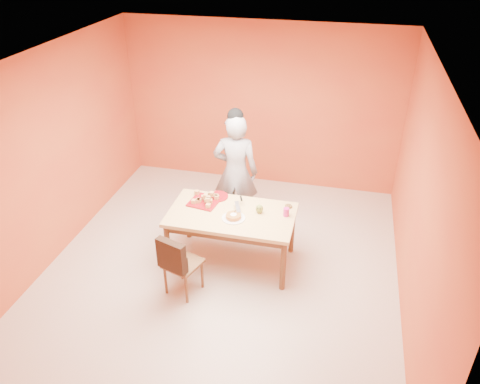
% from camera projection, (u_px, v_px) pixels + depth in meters
% --- Properties ---
extents(floor, '(5.00, 5.00, 0.00)m').
position_uv_depth(floor, '(222.00, 268.00, 6.17)').
color(floor, beige).
rests_on(floor, ground).
extents(ceiling, '(5.00, 5.00, 0.00)m').
position_uv_depth(ceiling, '(217.00, 64.00, 4.80)').
color(ceiling, white).
rests_on(ceiling, wall_back).
extents(wall_back, '(4.50, 0.00, 4.50)m').
position_uv_depth(wall_back, '(261.00, 106.00, 7.58)').
color(wall_back, '#C75D2E').
rests_on(wall_back, floor).
extents(wall_left, '(0.00, 5.00, 5.00)m').
position_uv_depth(wall_left, '(49.00, 159.00, 5.93)').
color(wall_left, '#C75D2E').
rests_on(wall_left, floor).
extents(wall_right, '(0.00, 5.00, 5.00)m').
position_uv_depth(wall_right, '(421.00, 202.00, 5.03)').
color(wall_right, '#C75D2E').
rests_on(wall_right, floor).
extents(dining_table, '(1.60, 0.90, 0.76)m').
position_uv_depth(dining_table, '(232.00, 219.00, 5.97)').
color(dining_table, tan).
rests_on(dining_table, floor).
extents(dining_chair, '(0.51, 0.56, 0.86)m').
position_uv_depth(dining_chair, '(182.00, 263.00, 5.57)').
color(dining_chair, brown).
rests_on(dining_chair, floor).
extents(pastry_pile, '(0.33, 0.33, 0.11)m').
position_uv_depth(pastry_pile, '(204.00, 197.00, 6.11)').
color(pastry_pile, tan).
rests_on(pastry_pile, pastry_platter).
extents(person, '(0.67, 0.47, 1.75)m').
position_uv_depth(person, '(236.00, 172.00, 6.62)').
color(person, '#939396').
rests_on(person, floor).
extents(pastry_platter, '(0.42, 0.42, 0.02)m').
position_uv_depth(pastry_platter, '(204.00, 202.00, 6.14)').
color(pastry_platter, maroon).
rests_on(pastry_platter, dining_table).
extents(red_dinner_plate, '(0.36, 0.36, 0.02)m').
position_uv_depth(red_dinner_plate, '(218.00, 196.00, 6.26)').
color(red_dinner_plate, maroon).
rests_on(red_dinner_plate, dining_table).
extents(white_cake_plate, '(0.34, 0.34, 0.01)m').
position_uv_depth(white_cake_plate, '(234.00, 218.00, 5.82)').
color(white_cake_plate, silver).
rests_on(white_cake_plate, dining_table).
extents(sponge_cake, '(0.24, 0.24, 0.04)m').
position_uv_depth(sponge_cake, '(233.00, 216.00, 5.80)').
color(sponge_cake, gold).
rests_on(sponge_cake, white_cake_plate).
extents(cake_server, '(0.14, 0.27, 0.01)m').
position_uv_depth(cake_server, '(238.00, 207.00, 5.94)').
color(cake_server, silver).
rests_on(cake_server, sponge_cake).
extents(egg_ornament, '(0.12, 0.11, 0.12)m').
position_uv_depth(egg_ornament, '(259.00, 209.00, 5.90)').
color(egg_ornament, olive).
rests_on(egg_ornament, dining_table).
extents(magenta_glass, '(0.08, 0.08, 0.11)m').
position_uv_depth(magenta_glass, '(286.00, 212.00, 5.85)').
color(magenta_glass, '#C01C7A').
rests_on(magenta_glass, dining_table).
extents(checker_tin, '(0.11, 0.11, 0.03)m').
position_uv_depth(checker_tin, '(288.00, 206.00, 6.03)').
color(checker_tin, '#36220E').
rests_on(checker_tin, dining_table).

